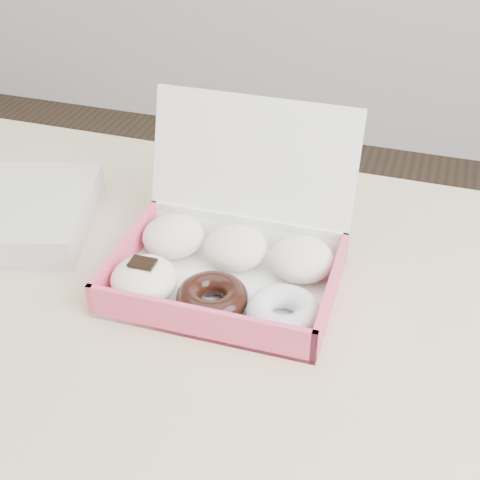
% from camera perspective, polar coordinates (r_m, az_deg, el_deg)
% --- Properties ---
extents(table, '(1.20, 0.80, 0.75)m').
position_cam_1_polar(table, '(0.94, -11.14, -7.48)').
color(table, '#CBB686').
rests_on(table, ground).
extents(donut_box, '(0.29, 0.26, 0.20)m').
position_cam_1_polar(donut_box, '(0.86, -1.17, -1.62)').
color(donut_box, white).
rests_on(donut_box, table).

